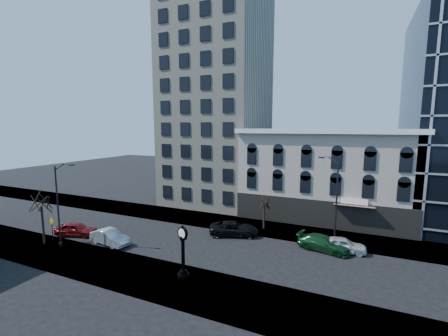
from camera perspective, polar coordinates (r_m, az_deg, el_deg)
The scene contains 16 objects.
ground at distance 34.18m, azimuth -6.00°, elevation -14.07°, with size 160.00×160.00×0.00m, color black.
sidewalk_far at distance 40.84m, azimuth -0.26°, elevation -10.23°, with size 160.00×6.00×0.12m, color gray.
sidewalk_near at distance 28.17m, azimuth -14.70°, elevation -19.16°, with size 160.00×6.00×0.12m, color gray.
cream_tower at distance 51.70m, azimuth -1.48°, elevation 15.16°, with size 15.90×15.40×42.50m.
victorian_row at distance 43.93m, azimuth 18.59°, elevation -1.39°, with size 22.60×11.19×12.50m.
street_clock at distance 26.32m, azimuth -7.81°, elevation -15.88°, with size 1.03×1.03×4.55m.
street_lamp_near at distance 35.17m, azimuth -28.51°, elevation -2.49°, with size 2.31×0.86×9.12m.
street_lamp_far at distance 34.24m, azimuth 19.73°, elevation -1.56°, with size 2.45×0.92×9.66m.
bare_tree_near at distance 37.61m, azimuth -31.55°, elevation -4.83°, with size 3.94×3.94×6.77m.
bare_tree_far at distance 37.53m, azimuth 7.67°, elevation -6.01°, with size 2.84×2.84×4.88m.
warning_sign at distance 38.80m, azimuth -29.96°, elevation -9.32°, with size 0.87×0.25×2.71m.
car_near_a at distance 39.90m, azimuth -26.36°, elevation -10.39°, with size 1.91×4.74×1.61m, color maroon.
car_near_b at distance 35.72m, azimuth -20.88°, elevation -12.21°, with size 1.70×4.86×1.60m, color #A5A8AD.
car_far_a at distance 36.06m, azimuth 1.94°, elevation -11.48°, with size 2.67×5.78×1.61m, color black.
car_far_b at distance 33.58m, azimuth 18.44°, elevation -13.44°, with size 2.17×5.34×1.55m, color #143F1E.
car_far_c at distance 33.80m, azimuth 21.63°, elevation -13.43°, with size 1.85×4.61×1.57m, color silver.
Camera 1 is at (16.11, -27.33, 12.73)m, focal length 24.00 mm.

